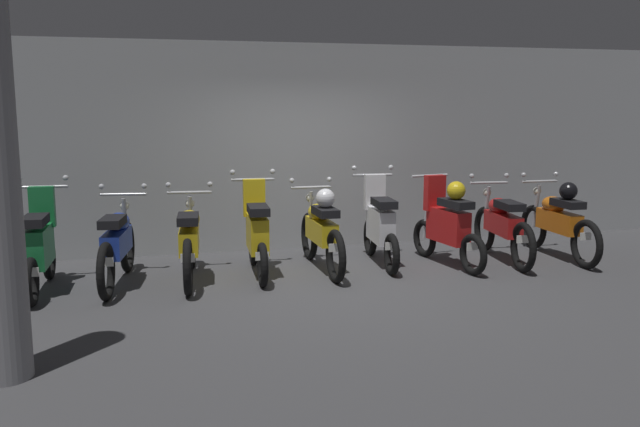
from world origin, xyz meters
The scene contains 11 objects.
ground_plane centered at (0.00, 0.00, 0.00)m, with size 80.00×80.00×0.00m, color #424244.
back_wall centered at (0.00, 2.15, 1.50)m, with size 16.00×0.30×2.99m, color #9EA0A3.
motorbike_slot_0 centered at (-3.36, 0.46, 0.53)m, with size 0.59×1.68×1.29m.
motorbike_slot_1 centered at (-2.52, 0.53, 0.49)m, with size 0.58×1.94×1.15m.
motorbike_slot_2 centered at (-1.68, 0.50, 0.49)m, with size 0.59×1.95×1.15m.
motorbike_slot_3 centered at (-0.84, 0.58, 0.53)m, with size 0.59×1.68×1.29m.
motorbike_slot_4 centered at (0.00, 0.59, 0.53)m, with size 0.59×1.95×1.15m.
motorbike_slot_5 centered at (0.85, 0.73, 0.53)m, with size 0.59×1.68×1.29m.
motorbike_slot_6 centered at (1.68, 0.42, 0.57)m, with size 0.56×1.68×1.18m.
motorbike_slot_7 centered at (2.53, 0.48, 0.49)m, with size 0.59×1.95×1.15m.
motorbike_slot_8 centered at (3.37, 0.43, 0.53)m, with size 0.59×1.95×1.15m.
Camera 1 is at (-2.25, -7.74, 2.14)m, focal length 38.37 mm.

